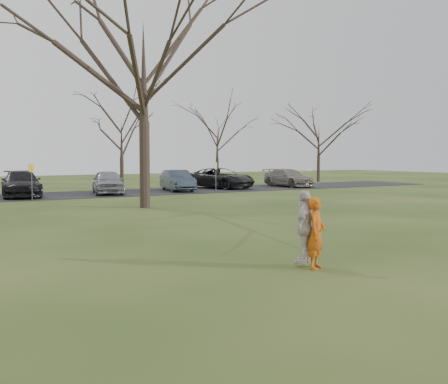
{
  "coord_description": "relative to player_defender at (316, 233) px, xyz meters",
  "views": [
    {
      "loc": [
        -7.75,
        -9.1,
        2.56
      ],
      "look_at": [
        0.0,
        4.0,
        1.5
      ],
      "focal_mm": 42.18,
      "sensor_mm": 36.0,
      "label": 1
    }
  ],
  "objects": [
    {
      "name": "big_tree",
      "position": [
        1.96,
        15.04,
        6.19
      ],
      "size": [
        9.0,
        9.0,
        14.0
      ],
      "primitive_type": null,
      "color": "#352821",
      "rests_on": "ground"
    },
    {
      "name": "player_defender",
      "position": [
        0.0,
        0.0,
        0.0
      ],
      "size": [
        0.71,
        0.65,
        1.62
      ],
      "primitive_type": "imported",
      "rotation": [
        0.0,
        0.0,
        0.59
      ],
      "color": "#C75410",
      "rests_on": "ground"
    },
    {
      "name": "sign_white",
      "position": [
        9.96,
        22.04,
        0.64
      ],
      "size": [
        0.35,
        0.35,
        2.08
      ],
      "color": "#47474C",
      "rests_on": "ground"
    },
    {
      "name": "car_3",
      "position": [
        -2.15,
        24.81,
        0.02
      ],
      "size": [
        2.87,
        5.69,
        1.59
      ],
      "primitive_type": "imported",
      "rotation": [
        0.0,
        0.0,
        -0.12
      ],
      "color": "black",
      "rests_on": "parking_strip"
    },
    {
      "name": "car_6",
      "position": [
        12.46,
        25.63,
        0.01
      ],
      "size": [
        4.12,
        6.11,
        1.56
      ],
      "primitive_type": "imported",
      "rotation": [
        0.0,
        0.0,
        0.3
      ],
      "color": "black",
      "rests_on": "parking_strip"
    },
    {
      "name": "parking_strip",
      "position": [
        -0.04,
        25.04,
        -0.79
      ],
      "size": [
        62.0,
        6.5,
        0.04
      ],
      "primitive_type": "cube",
      "color": "black",
      "rests_on": "ground"
    },
    {
      "name": "catching_play",
      "position": [
        -0.11,
        0.28,
        0.12
      ],
      "size": [
        1.05,
        0.92,
        2.17
      ],
      "color": "beige",
      "rests_on": "ground"
    },
    {
      "name": "car_5",
      "position": [
        8.35,
        24.72,
        -0.03
      ],
      "size": [
        2.35,
        4.71,
        1.48
      ],
      "primitive_type": "imported",
      "rotation": [
        0.0,
        0.0,
        -0.18
      ],
      "color": "#323D4B",
      "rests_on": "parking_strip"
    },
    {
      "name": "small_tree_row",
      "position": [
        4.35,
        30.1,
        3.08
      ],
      "size": [
        55.0,
        5.9,
        8.5
      ],
      "color": "#352821",
      "rests_on": "ground"
    },
    {
      "name": "sign_yellow",
      "position": [
        -2.04,
        22.04,
        0.64
      ],
      "size": [
        0.35,
        0.35,
        2.08
      ],
      "color": "#47474C",
      "rests_on": "ground"
    },
    {
      "name": "car_7",
      "position": [
        18.28,
        24.73,
        -0.06
      ],
      "size": [
        2.16,
        4.98,
        1.43
      ],
      "primitive_type": "imported",
      "rotation": [
        0.0,
        0.0,
        0.03
      ],
      "color": "slate",
      "rests_on": "parking_strip"
    },
    {
      "name": "ground",
      "position": [
        -0.04,
        0.04,
        -0.81
      ],
      "size": [
        120.0,
        120.0,
        0.0
      ],
      "primitive_type": "plane",
      "color": "#1E380F",
      "rests_on": "ground"
    },
    {
      "name": "car_4",
      "position": [
        3.18,
        24.45,
        0.02
      ],
      "size": [
        2.87,
        4.92,
        1.57
      ],
      "primitive_type": "imported",
      "rotation": [
        0.0,
        0.0,
        -0.23
      ],
      "color": "gray",
      "rests_on": "parking_strip"
    }
  ]
}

